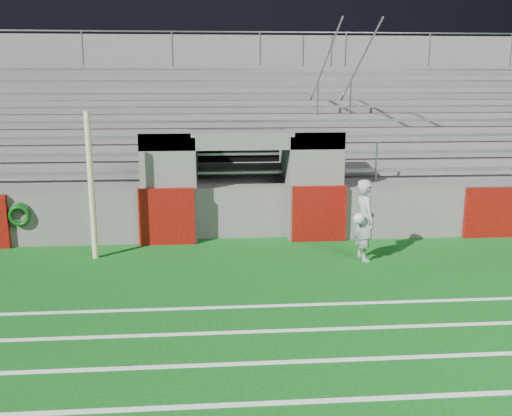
{
  "coord_description": "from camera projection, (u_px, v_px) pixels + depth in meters",
  "views": [
    {
      "loc": [
        -0.76,
        -10.12,
        3.81
      ],
      "look_at": [
        0.2,
        1.8,
        1.1
      ],
      "focal_mm": 40.0,
      "sensor_mm": 36.0,
      "label": 1
    }
  ],
  "objects": [
    {
      "name": "stadium_structure",
      "position": [
        234.0,
        154.0,
        18.16
      ],
      "size": [
        26.0,
        8.48,
        5.42
      ],
      "color": "#5A5855",
      "rests_on": "ground"
    },
    {
      "name": "goalkeeper_with_ball",
      "position": [
        364.0,
        220.0,
        12.12
      ],
      "size": [
        0.55,
        0.69,
        1.75
      ],
      "color": "#9DA1A6",
      "rests_on": "ground"
    },
    {
      "name": "field_post",
      "position": [
        91.0,
        186.0,
        12.1
      ],
      "size": [
        0.13,
        0.13,
        3.17
      ],
      "primitive_type": "cylinder",
      "color": "beige",
      "rests_on": "ground"
    },
    {
      "name": "ground",
      "position": [
        253.0,
        286.0,
        10.74
      ],
      "size": [
        90.0,
        90.0,
        0.0
      ],
      "primitive_type": "plane",
      "color": "#0D4E13",
      "rests_on": "ground"
    },
    {
      "name": "hose_coil",
      "position": [
        20.0,
        214.0,
        13.01
      ],
      "size": [
        0.5,
        0.14,
        0.55
      ],
      "color": "#0C3D11",
      "rests_on": "ground"
    }
  ]
}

